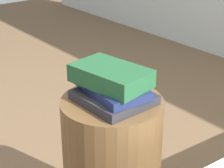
# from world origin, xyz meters

# --- Properties ---
(book_charcoal) EXTENTS (0.24, 0.21, 0.03)m
(book_charcoal) POSITION_xyz_m (0.01, 0.00, 0.59)
(book_charcoal) COLOR #28282D
(book_charcoal) RESTS_ON side_table
(book_navy) EXTENTS (0.28, 0.18, 0.03)m
(book_navy) POSITION_xyz_m (-0.01, 0.00, 0.62)
(book_navy) COLOR #19234C
(book_navy) RESTS_ON book_charcoal
(book_forest) EXTENTS (0.27, 0.19, 0.06)m
(book_forest) POSITION_xyz_m (0.00, -0.01, 0.67)
(book_forest) COLOR #1E512D
(book_forest) RESTS_ON book_navy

